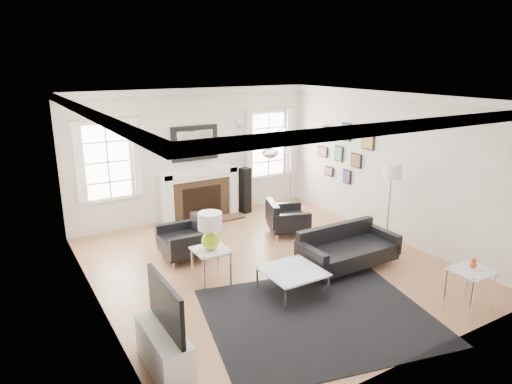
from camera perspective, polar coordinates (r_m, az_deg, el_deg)
floor at (r=7.85m, az=1.53°, el=-9.13°), size 6.00×6.00×0.00m
back_wall at (r=9.96m, az=-7.70°, el=4.69°), size 5.50×0.04×2.80m
front_wall at (r=5.22m, az=19.65°, el=-6.78°), size 5.50×0.04×2.80m
left_wall at (r=6.39m, az=-19.73°, el=-2.62°), size 0.04×6.00×2.80m
right_wall at (r=9.10m, az=16.43°, el=3.09°), size 0.04×6.00×2.80m
ceiling at (r=7.12m, az=1.70°, el=11.70°), size 5.50×6.00×0.02m
crown_molding at (r=7.13m, az=1.70°, el=11.22°), size 5.50×6.00×0.12m
fireplace at (r=9.98m, az=-7.04°, el=-0.34°), size 1.70×0.69×1.11m
mantel_mirror at (r=9.87m, az=-7.65°, el=6.07°), size 1.05×0.07×0.75m
window_left at (r=9.34m, az=-18.06°, el=3.65°), size 1.24×0.15×1.62m
window_right at (r=10.75m, az=1.53°, el=5.99°), size 1.24×0.15×1.62m
gallery_wall at (r=9.95m, az=10.92°, el=5.32°), size 0.04×1.73×1.29m
tv_unit at (r=5.42m, az=-11.41°, el=-18.09°), size 0.35×1.00×1.09m
area_rug at (r=6.48m, az=7.83°, el=-15.11°), size 3.42×3.05×0.01m
sofa at (r=7.84m, az=11.18°, el=-7.08°), size 1.69×0.78×0.55m
armchair_left at (r=8.11m, az=-8.65°, el=-6.00°), size 0.80×0.88×0.58m
armchair_right at (r=9.11m, az=3.69°, el=-3.39°), size 0.97×1.02×0.56m
coffee_table at (r=6.86m, az=4.55°, el=-9.96°), size 0.83×0.83×0.37m
side_table_left at (r=7.10m, az=-5.65°, el=-7.93°), size 0.52×0.52×0.57m
nesting_table at (r=6.97m, az=25.34°, el=-9.67°), size 0.56×0.47×0.62m
gourd_lamp at (r=6.93m, az=-5.76°, el=-4.56°), size 0.37×0.37×0.59m
orange_vase at (r=6.89m, az=25.55°, el=-8.09°), size 0.10×0.10×0.15m
arc_floor_lamp at (r=9.39m, az=3.19°, el=2.57°), size 1.50×1.39×2.13m
stick_floor_lamp at (r=8.34m, az=16.59°, el=1.98°), size 0.33×0.33×1.63m
speaker_tower at (r=10.31m, az=-1.36°, el=0.20°), size 0.25×0.25×1.04m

